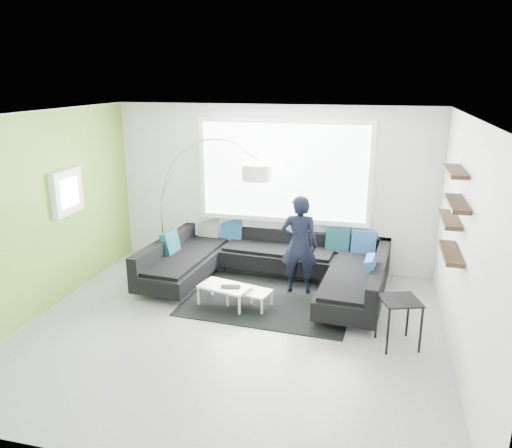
{
  "coord_description": "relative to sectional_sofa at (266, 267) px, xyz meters",
  "views": [
    {
      "loc": [
        1.74,
        -5.69,
        3.24
      ],
      "look_at": [
        0.11,
        0.9,
        1.22
      ],
      "focal_mm": 35.0,
      "sensor_mm": 36.0,
      "label": 1
    }
  ],
  "objects": [
    {
      "name": "person",
      "position": [
        0.52,
        -0.04,
        0.43
      ],
      "size": [
        0.64,
        0.48,
        1.55
      ],
      "primitive_type": "imported",
      "rotation": [
        0.0,
        0.0,
        3.24
      ],
      "color": "black",
      "rests_on": "ground"
    },
    {
      "name": "sectional_sofa",
      "position": [
        0.0,
        0.0,
        0.0
      ],
      "size": [
        3.8,
        2.53,
        0.78
      ],
      "rotation": [
        0.0,
        0.0,
        -0.08
      ],
      "color": "black",
      "rests_on": "ground"
    },
    {
      "name": "ground",
      "position": [
        -0.14,
        -1.48,
        -0.35
      ],
      "size": [
        5.5,
        5.5,
        0.0
      ],
      "primitive_type": "plane",
      "color": "slate",
      "rests_on": "ground"
    },
    {
      "name": "laptop",
      "position": [
        -0.34,
        -0.85,
        -0.03
      ],
      "size": [
        0.34,
        0.27,
        0.02
      ],
      "primitive_type": "imported",
      "rotation": [
        0.0,
        0.0,
        0.16
      ],
      "color": "black",
      "rests_on": "coffee_table"
    },
    {
      "name": "rug",
      "position": [
        0.15,
        -0.48,
        -0.34
      ],
      "size": [
        2.54,
        1.91,
        0.01
      ],
      "primitive_type": "cube",
      "rotation": [
        0.0,
        0.0,
        -0.06
      ],
      "color": "black",
      "rests_on": "ground"
    },
    {
      "name": "room_shell",
      "position": [
        -0.1,
        -1.27,
        1.46
      ],
      "size": [
        5.54,
        5.04,
        2.82
      ],
      "color": "silver",
      "rests_on": "ground"
    },
    {
      "name": "arc_lamp",
      "position": [
        -2.07,
        0.68,
        0.8
      ],
      "size": [
        2.31,
        1.43,
        2.29
      ],
      "primitive_type": null,
      "rotation": [
        0.0,
        0.0,
        -0.24
      ],
      "color": "silver",
      "rests_on": "ground"
    },
    {
      "name": "side_table",
      "position": [
        1.98,
        -1.34,
        -0.03
      ],
      "size": [
        0.58,
        0.58,
        0.62
      ],
      "primitive_type": "cube",
      "rotation": [
        0.0,
        0.0,
        0.34
      ],
      "color": "black",
      "rests_on": "ground"
    },
    {
      "name": "coffee_table",
      "position": [
        -0.27,
        -0.75,
        -0.19
      ],
      "size": [
        1.05,
        0.75,
        0.31
      ],
      "primitive_type": "cube",
      "rotation": [
        0.0,
        0.0,
        -0.24
      ],
      "color": "white",
      "rests_on": "ground"
    }
  ]
}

